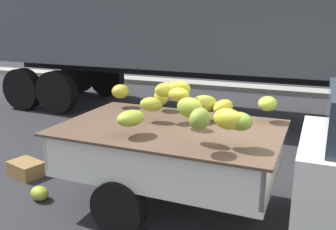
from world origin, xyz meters
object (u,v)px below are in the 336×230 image
Objects in this scene: pickup_truck at (332,164)px; produce_crate at (26,169)px; fallen_banana_bunch_near_tailgate at (40,193)px; semi_trailer at (208,9)px.

produce_crate is (-4.27, 0.05, -0.77)m from pickup_truck.
fallen_banana_bunch_near_tailgate is at bearing -36.56° from produce_crate.
pickup_truck is 9.14× the size of produce_crate.
pickup_truck is 3.66m from fallen_banana_bunch_near_tailgate.
pickup_truck is at bearing 7.95° from fallen_banana_bunch_near_tailgate.
pickup_truck is at bearing -0.62° from produce_crate.
fallen_banana_bunch_near_tailgate is at bearing -171.52° from pickup_truck.
pickup_truck reaches higher than produce_crate.
semi_trailer is 5.32m from produce_crate.
pickup_truck reaches higher than fallen_banana_bunch_near_tailgate.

